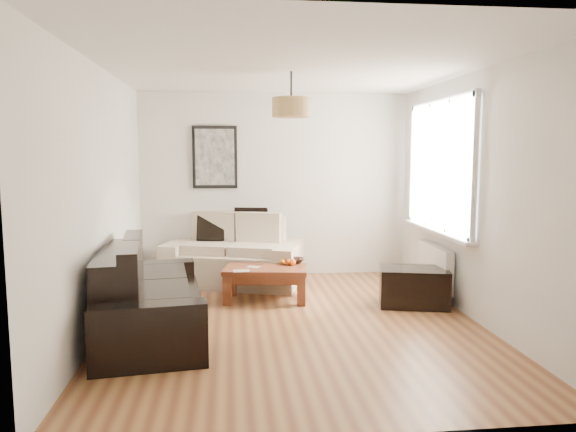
{
  "coord_description": "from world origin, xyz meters",
  "views": [
    {
      "loc": [
        -0.65,
        -5.3,
        1.75
      ],
      "look_at": [
        0.0,
        0.6,
        1.05
      ],
      "focal_mm": 33.13,
      "sensor_mm": 36.0,
      "label": 1
    }
  ],
  "objects": [
    {
      "name": "sofa_leather",
      "position": [
        -1.43,
        -0.19,
        0.42
      ],
      "size": [
        1.19,
        2.05,
        0.84
      ],
      "primitive_type": null,
      "rotation": [
        0.0,
        0.0,
        1.7
      ],
      "color": "black",
      "rests_on": "floor"
    },
    {
      "name": "poster",
      "position": [
        -0.85,
        2.22,
        1.7
      ],
      "size": [
        0.62,
        0.04,
        0.87
      ],
      "primitive_type": null,
      "color": "black",
      "rests_on": "wall_back"
    },
    {
      "name": "papers",
      "position": [
        -0.53,
        0.72,
        0.4
      ],
      "size": [
        0.19,
        0.13,
        0.01
      ],
      "primitive_type": "cube",
      "rotation": [
        0.0,
        0.0,
        0.01
      ],
      "color": "beige",
      "rests_on": "coffee_table"
    },
    {
      "name": "cushion_right",
      "position": [
        -0.37,
        1.99,
        0.77
      ],
      "size": [
        0.47,
        0.22,
        0.45
      ],
      "primitive_type": "cube",
      "rotation": [
        0.0,
        0.0,
        -0.19
      ],
      "color": "black",
      "rests_on": "loveseat_cream"
    },
    {
      "name": "ceiling",
      "position": [
        0.0,
        0.0,
        2.6
      ],
      "size": [
        3.8,
        4.5,
        0.0
      ],
      "primitive_type": null,
      "color": "white",
      "rests_on": "floor"
    },
    {
      "name": "fruit_bowl",
      "position": [
        0.13,
        1.09,
        0.43
      ],
      "size": [
        0.26,
        0.26,
        0.06
      ],
      "primitive_type": "imported",
      "rotation": [
        0.0,
        0.0,
        -0.01
      ],
      "color": "black",
      "rests_on": "coffee_table"
    },
    {
      "name": "pendant_shade",
      "position": [
        0.0,
        0.3,
        2.23
      ],
      "size": [
        0.4,
        0.4,
        0.2
      ],
      "primitive_type": "cylinder",
      "color": "tan",
      "rests_on": "ceiling"
    },
    {
      "name": "wall_back",
      "position": [
        0.0,
        2.25,
        1.3
      ],
      "size": [
        3.8,
        0.04,
        2.6
      ],
      "primitive_type": null,
      "color": "silver",
      "rests_on": "floor"
    },
    {
      "name": "coffee_table",
      "position": [
        -0.24,
        0.89,
        0.2
      ],
      "size": [
        1.05,
        0.67,
        0.4
      ],
      "primitive_type": null,
      "rotation": [
        0.0,
        0.0,
        -0.14
      ],
      "color": "brown",
      "rests_on": "floor"
    },
    {
      "name": "ottoman",
      "position": [
        1.45,
        0.49,
        0.22
      ],
      "size": [
        0.86,
        0.66,
        0.44
      ],
      "primitive_type": "cube",
      "rotation": [
        0.0,
        0.0,
        -0.24
      ],
      "color": "black",
      "rests_on": "floor"
    },
    {
      "name": "orange_c",
      "position": [
        -0.02,
        1.0,
        0.44
      ],
      "size": [
        0.07,
        0.07,
        0.06
      ],
      "primitive_type": "sphere",
      "rotation": [
        0.0,
        0.0,
        -0.12
      ],
      "color": "orange",
      "rests_on": "fruit_bowl"
    },
    {
      "name": "wall_right",
      "position": [
        1.9,
        0.0,
        1.3
      ],
      "size": [
        0.04,
        4.5,
        2.6
      ],
      "primitive_type": null,
      "color": "silver",
      "rests_on": "floor"
    },
    {
      "name": "wall_front",
      "position": [
        0.0,
        -2.25,
        1.3
      ],
      "size": [
        3.8,
        0.04,
        2.6
      ],
      "primitive_type": null,
      "color": "silver",
      "rests_on": "floor"
    },
    {
      "name": "cushion_left",
      "position": [
        -0.91,
        1.99,
        0.74
      ],
      "size": [
        0.39,
        0.18,
        0.38
      ],
      "primitive_type": "cube",
      "rotation": [
        0.0,
        0.0,
        -0.17
      ],
      "color": "black",
      "rests_on": "loveseat_cream"
    },
    {
      "name": "window_bay",
      "position": [
        1.86,
        0.8,
        1.6
      ],
      "size": [
        0.14,
        1.9,
        1.6
      ],
      "primitive_type": null,
      "color": "white",
      "rests_on": "wall_right"
    },
    {
      "name": "loveseat_cream",
      "position": [
        -0.61,
        1.78,
        0.44
      ],
      "size": [
        1.98,
        1.45,
        0.88
      ],
      "primitive_type": null,
      "rotation": [
        0.0,
        0.0,
        -0.3
      ],
      "color": "#BBAE96",
      "rests_on": "floor"
    },
    {
      "name": "orange_b",
      "position": [
        0.09,
        0.96,
        0.44
      ],
      "size": [
        0.08,
        0.08,
        0.08
      ],
      "primitive_type": "sphere",
      "rotation": [
        0.0,
        0.0,
        -0.02
      ],
      "color": "#E45113",
      "rests_on": "fruit_bowl"
    },
    {
      "name": "floor",
      "position": [
        0.0,
        0.0,
        0.0
      ],
      "size": [
        4.5,
        4.5,
        0.0
      ],
      "primitive_type": "plane",
      "color": "brown",
      "rests_on": "ground"
    },
    {
      "name": "radiator",
      "position": [
        1.82,
        0.8,
        0.38
      ],
      "size": [
        0.1,
        0.9,
        0.52
      ],
      "primitive_type": "cube",
      "color": "white",
      "rests_on": "wall_right"
    },
    {
      "name": "orange_a",
      "position": [
        0.05,
        0.98,
        0.44
      ],
      "size": [
        0.09,
        0.09,
        0.07
      ],
      "primitive_type": "sphere",
      "rotation": [
        0.0,
        0.0,
        -0.2
      ],
      "color": "orange",
      "rests_on": "fruit_bowl"
    },
    {
      "name": "wall_left",
      "position": [
        -1.9,
        0.0,
        1.3
      ],
      "size": [
        0.04,
        4.5,
        2.6
      ],
      "primitive_type": null,
      "color": "silver",
      "rests_on": "floor"
    }
  ]
}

